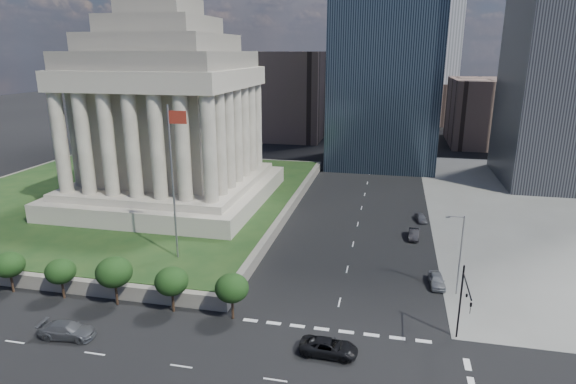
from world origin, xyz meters
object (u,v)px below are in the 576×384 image
(war_memorial, at_px, (166,91))
(pickup_truck, at_px, (329,347))
(suv_grey, at_px, (67,330))
(flagpole, at_px, (173,175))
(parked_sedan_near, at_px, (437,280))
(street_lamp_north, at_px, (459,250))
(parked_sedan_mid, at_px, (414,234))
(parked_sedan_far, at_px, (421,218))
(traffic_signal_ne, at_px, (464,300))

(war_memorial, distance_m, pickup_truck, 55.23)
(suv_grey, bearing_deg, flagpole, -19.53)
(parked_sedan_near, bearing_deg, street_lamp_north, -44.57)
(flagpole, relative_size, parked_sedan_near, 4.48)
(street_lamp_north, height_order, parked_sedan_near, street_lamp_north)
(parked_sedan_mid, bearing_deg, parked_sedan_far, 81.66)
(flagpole, relative_size, parked_sedan_far, 5.15)
(pickup_truck, bearing_deg, suv_grey, 97.76)
(pickup_truck, xyz_separation_m, suv_grey, (-26.40, -2.87, 0.05))
(flagpole, relative_size, traffic_signal_ne, 2.50)
(street_lamp_north, relative_size, suv_grey, 1.75)
(street_lamp_north, height_order, suv_grey, street_lamp_north)
(traffic_signal_ne, height_order, pickup_truck, traffic_signal_ne)
(war_memorial, distance_m, flagpole, 28.16)
(street_lamp_north, bearing_deg, pickup_truck, -130.95)
(traffic_signal_ne, xyz_separation_m, suv_grey, (-38.78, -6.79, -4.42))
(war_memorial, xyz_separation_m, traffic_signal_ne, (46.50, -34.30, -16.15))
(flagpole, xyz_separation_m, pickup_truck, (21.95, -14.22, -12.33))
(pickup_truck, height_order, suv_grey, suv_grey)
(street_lamp_north, relative_size, pickup_truck, 1.78)
(traffic_signal_ne, xyz_separation_m, street_lamp_north, (0.83, 11.30, 0.41))
(street_lamp_north, distance_m, pickup_truck, 20.74)
(pickup_truck, bearing_deg, parked_sedan_far, -12.63)
(street_lamp_north, bearing_deg, traffic_signal_ne, -94.19)
(war_memorial, distance_m, parked_sedan_far, 49.16)
(pickup_truck, relative_size, parked_sedan_mid, 1.27)
(war_memorial, relative_size, parked_sedan_far, 10.05)
(war_memorial, xyz_separation_m, street_lamp_north, (47.33, -23.00, -15.74))
(war_memorial, bearing_deg, parked_sedan_near, -25.15)
(parked_sedan_near, bearing_deg, parked_sedan_far, 88.17)
(street_lamp_north, relative_size, parked_sedan_mid, 2.27)
(war_memorial, height_order, parked_sedan_far, war_memorial)
(street_lamp_north, xyz_separation_m, parked_sedan_far, (-2.85, 25.79, -5.00))
(flagpole, distance_m, street_lamp_north, 35.95)
(traffic_signal_ne, relative_size, street_lamp_north, 0.80)
(street_lamp_north, xyz_separation_m, suv_grey, (-39.61, -18.10, -4.83))
(flagpole, xyz_separation_m, suv_grey, (-4.45, -17.10, -12.29))
(street_lamp_north, bearing_deg, suv_grey, -155.44)
(war_memorial, height_order, parked_sedan_near, war_memorial)
(suv_grey, distance_m, parked_sedan_far, 57.25)
(parked_sedan_near, bearing_deg, pickup_truck, -127.35)
(war_memorial, xyz_separation_m, parked_sedan_mid, (43.00, -5.71, -20.67))
(traffic_signal_ne, bearing_deg, war_memorial, 143.58)
(parked_sedan_near, xyz_separation_m, parked_sedan_mid, (-2.33, 15.57, -0.04))
(traffic_signal_ne, height_order, parked_sedan_mid, traffic_signal_ne)
(street_lamp_north, distance_m, suv_grey, 43.81)
(parked_sedan_far, bearing_deg, pickup_truck, -113.77)
(street_lamp_north, relative_size, parked_sedan_near, 2.24)
(parked_sedan_near, bearing_deg, traffic_signal_ne, -88.71)
(traffic_signal_ne, height_order, suv_grey, traffic_signal_ne)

